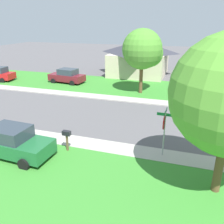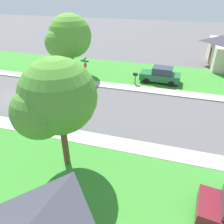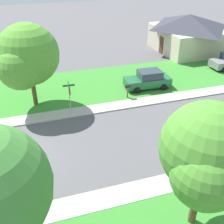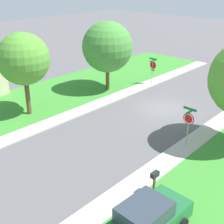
{
  "view_description": "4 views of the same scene",
  "coord_description": "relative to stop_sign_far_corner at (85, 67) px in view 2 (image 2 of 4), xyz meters",
  "views": [
    {
      "loc": [
        -16.75,
        3.39,
        7.1
      ],
      "look_at": [
        -2.4,
        8.08,
        1.4
      ],
      "focal_mm": 38.83,
      "sensor_mm": 36.0,
      "label": 1
    },
    {
      "loc": [
        15.81,
        13.46,
        9.23
      ],
      "look_at": [
        2.91,
        9.64,
        1.4
      ],
      "focal_mm": 34.49,
      "sensor_mm": 36.0,
      "label": 2
    },
    {
      "loc": [
        14.54,
        1.81,
        11.41
      ],
      "look_at": [
        -1.65,
        6.91,
        1.4
      ],
      "focal_mm": 44.1,
      "sensor_mm": 36.0,
      "label": 3
    },
    {
      "loc": [
        -12.84,
        20.53,
        10.13
      ],
      "look_at": [
        0.55,
        5.74,
        1.4
      ],
      "focal_mm": 49.78,
      "sensor_mm": 36.0,
      "label": 4
    }
  ],
  "objects": [
    {
      "name": "sidewalk_west",
      "position": [
        -0.03,
        7.59,
        -1.84
      ],
      "size": [
        1.4,
        56.0,
        0.1
      ],
      "primitive_type": "cube",
      "color": "#ADA89E",
      "rests_on": "ground"
    },
    {
      "name": "ground_plane",
      "position": [
        4.67,
        -4.41,
        -1.89
      ],
      "size": [
        120.0,
        120.0,
        0.0
      ],
      "primitive_type": "plane",
      "color": "#565456"
    },
    {
      "name": "car_green_near_corner",
      "position": [
        -2.55,
        7.81,
        -1.01
      ],
      "size": [
        2.18,
        4.37,
        1.76
      ],
      "color": "#1E6033",
      "rests_on": "ground"
    },
    {
      "name": "stop_sign_far_corner",
      "position": [
        0.0,
        0.0,
        0.0
      ],
      "size": [
        0.92,
        0.92,
        2.77
      ],
      "color": "#9E9EA3",
      "rests_on": "ground"
    },
    {
      "name": "lawn_east",
      "position": [
        14.07,
        7.59,
        -1.85
      ],
      "size": [
        8.0,
        56.0,
        0.08
      ],
      "primitive_type": "cube",
      "color": "#38842D",
      "rests_on": "ground"
    },
    {
      "name": "tree_corner_large",
      "position": [
        12.18,
        3.57,
        2.48
      ],
      "size": [
        4.24,
        3.94,
        6.48
      ],
      "color": "brown",
      "rests_on": "ground"
    },
    {
      "name": "tree_across_right",
      "position": [
        -2.03,
        -2.8,
        2.42
      ],
      "size": [
        5.18,
        4.82,
        6.88
      ],
      "color": "brown",
      "rests_on": "ground"
    },
    {
      "name": "mailbox",
      "position": [
        -1.17,
        5.24,
        -0.88
      ],
      "size": [
        0.25,
        0.49,
        1.31
      ],
      "color": "brown",
      "rests_on": "ground"
    },
    {
      "name": "sidewalk_east",
      "position": [
        9.37,
        7.59,
        -1.84
      ],
      "size": [
        1.4,
        56.0,
        0.1
      ],
      "primitive_type": "cube",
      "color": "#ADA89E",
      "rests_on": "ground"
    },
    {
      "name": "lawn_west",
      "position": [
        -4.73,
        7.59,
        -1.85
      ],
      "size": [
        8.0,
        56.0,
        0.08
      ],
      "primitive_type": "cube",
      "color": "#38842D",
      "rests_on": "ground"
    }
  ]
}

